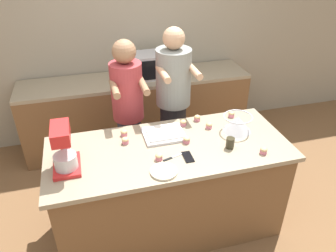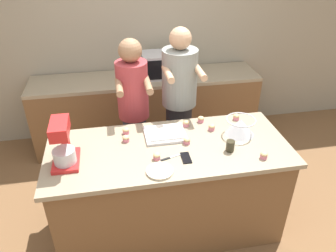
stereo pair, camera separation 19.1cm
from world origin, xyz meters
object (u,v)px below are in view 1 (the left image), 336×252
(cupcake_5, at_px, (187,140))
(cupcake_6, at_px, (264,150))
(cupcake_0, at_px, (124,133))
(cupcake_2, at_px, (197,118))
(cupcake_3, at_px, (125,140))
(cupcake_1, at_px, (159,157))
(stand_mixer, at_px, (64,150))
(microwave_oven, at_px, (154,65))
(baking_tray, at_px, (164,134))
(cell_phone, at_px, (188,157))
(person_left, at_px, (129,114))
(knife, at_px, (174,157))
(cupcake_7, at_px, (209,125))
(small_plate, at_px, (164,171))
(mixing_bowl, at_px, (237,123))
(person_right, at_px, (173,106))
(drinking_glass, at_px, (230,143))
(cupcake_4, at_px, (183,123))
(cupcake_8, at_px, (231,114))

(cupcake_5, bearing_deg, cupcake_6, -29.50)
(cupcake_6, bearing_deg, cupcake_0, 151.62)
(cupcake_2, bearing_deg, cupcake_3, -164.39)
(cupcake_1, distance_m, cupcake_3, 0.37)
(stand_mixer, distance_m, microwave_oven, 1.90)
(baking_tray, xyz_separation_m, cell_phone, (0.10, -0.36, -0.01))
(person_left, distance_m, cupcake_3, 0.59)
(stand_mixer, height_order, baking_tray, stand_mixer)
(knife, height_order, cupcake_7, cupcake_7)
(small_plate, bearing_deg, mixing_bowl, 26.81)
(cupcake_0, bearing_deg, cupcake_3, -94.16)
(cupcake_5, bearing_deg, cupcake_1, -149.30)
(knife, bearing_deg, stand_mixer, 173.82)
(person_right, bearing_deg, cell_phone, -98.87)
(drinking_glass, xyz_separation_m, cupcake_4, (-0.26, 0.44, -0.02))
(cupcake_0, height_order, cupcake_1, same)
(person_left, height_order, cupcake_5, person_left)
(mixing_bowl, distance_m, cupcake_6, 0.38)
(baking_tray, bearing_deg, cell_phone, -74.62)
(small_plate, xyz_separation_m, cupcake_4, (0.35, 0.61, 0.02))
(drinking_glass, xyz_separation_m, cupcake_7, (-0.05, 0.33, -0.02))
(cupcake_2, bearing_deg, cupcake_5, -123.08)
(drinking_glass, bearing_deg, cell_phone, -174.51)
(person_right, relative_size, small_plate, 8.32)
(cupcake_8, bearing_deg, stand_mixer, -165.81)
(cupcake_3, relative_size, cupcake_4, 1.00)
(stand_mixer, xyz_separation_m, drinking_glass, (1.31, -0.08, -0.12))
(drinking_glass, height_order, cupcake_4, drinking_glass)
(cupcake_0, bearing_deg, mixing_bowl, -10.81)
(cupcake_6, xyz_separation_m, cupcake_7, (-0.28, 0.48, 0.00))
(microwave_oven, xyz_separation_m, knife, (-0.23, -1.67, -0.14))
(small_plate, bearing_deg, cupcake_2, 52.82)
(person_left, height_order, mixing_bowl, person_left)
(small_plate, relative_size, cupcake_0, 3.53)
(cupcake_4, relative_size, cupcake_7, 1.00)
(cupcake_1, relative_size, cupcake_6, 1.00)
(person_left, xyz_separation_m, microwave_oven, (0.45, 0.80, 0.19))
(drinking_glass, height_order, cupcake_8, drinking_glass)
(mixing_bowl, distance_m, cell_phone, 0.61)
(person_right, relative_size, stand_mixer, 4.64)
(knife, xyz_separation_m, cupcake_1, (-0.12, -0.00, 0.03))
(cupcake_2, bearing_deg, person_right, 108.63)
(person_right, xyz_separation_m, cell_phone, (-0.14, -0.90, 0.02))
(microwave_oven, bearing_deg, drinking_glass, -81.35)
(mixing_bowl, height_order, cupcake_3, mixing_bowl)
(person_left, relative_size, cupcake_6, 27.99)
(cupcake_4, bearing_deg, baking_tray, -150.91)
(cupcake_4, height_order, cupcake_5, same)
(cupcake_0, distance_m, cupcake_2, 0.71)
(cupcake_0, bearing_deg, cupcake_8, 3.10)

